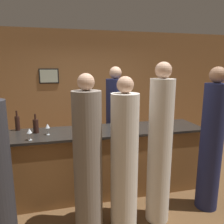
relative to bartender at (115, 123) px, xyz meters
name	(u,v)px	position (x,y,z in m)	size (l,w,h in m)	color
ground_plane	(105,190)	(-0.36, -0.73, -0.92)	(14.00, 14.00, 0.00)	brown
back_wall	(86,90)	(-0.36, 1.44, 0.48)	(8.00, 0.08, 2.80)	olive
bar_counter	(105,161)	(-0.36, -0.73, -0.41)	(3.09, 0.71, 1.01)	brown
bartender	(115,123)	(0.00, 0.00, 0.00)	(0.35, 0.35, 1.96)	#1E234C
guest_0	(88,160)	(-0.72, -1.49, -0.04)	(0.34, 0.34, 1.89)	gray
guest_1	(160,150)	(0.17, -1.54, 0.04)	(0.29, 0.29, 2.01)	silver
guest_2	(211,144)	(0.96, -1.47, 0.01)	(0.30, 0.30, 1.96)	#1E234C
guest_4	(124,160)	(-0.28, -1.53, -0.05)	(0.33, 0.33, 1.85)	silver
wine_bottle_0	(17,123)	(-1.64, -0.45, 0.21)	(0.07, 0.07, 0.30)	black
wine_bottle_1	(36,126)	(-1.36, -0.65, 0.20)	(0.08, 0.08, 0.28)	black
wine_glass_0	(48,126)	(-1.19, -0.78, 0.22)	(0.06, 0.06, 0.16)	silver
wine_glass_1	(83,123)	(-0.69, -0.74, 0.22)	(0.07, 0.07, 0.16)	silver
wine_glass_2	(29,131)	(-1.40, -0.97, 0.22)	(0.07, 0.07, 0.16)	silver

